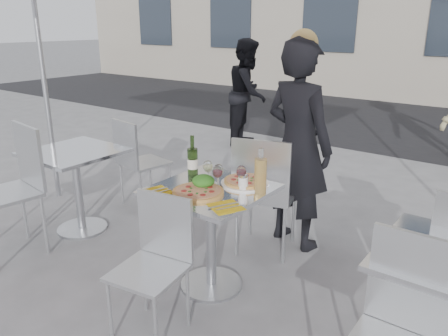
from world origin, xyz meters
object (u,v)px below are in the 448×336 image
Objects in this scene: chair_near at (156,253)px; salad_plate at (203,182)px; side_chair_rnear at (407,330)px; sugar_shaker at (243,182)px; wine_bottle at (193,160)px; wineglass_white_b at (218,171)px; side_table_left at (76,174)px; carafe at (260,174)px; napkin_left at (156,192)px; wineglass_red_a at (218,173)px; pizza_near at (198,192)px; chair_far at (264,187)px; pizza_far at (245,182)px; side_chair_lfar at (136,157)px; pedestrian_a at (248,93)px; wineglass_white_a at (208,167)px; side_chair_lnear at (16,180)px; wineglass_red_b at (241,172)px; main_table at (211,217)px; woman_diner at (298,146)px.

salad_plate is at bearing 86.30° from chair_near.
side_chair_rnear is 8.93× the size of sugar_shaker.
wine_bottle is 0.29m from wineglass_white_b.
side_table_left is 0.89× the size of chair_near.
napkin_left is (-0.53, -0.42, -0.11)m from carafe.
wineglass_red_a is 0.71× the size of napkin_left.
pizza_near is at bearing -68.66° from salad_plate.
pizza_far is at bearing 86.12° from chair_far.
pizza_far is at bearing 173.35° from side_chair_lfar.
sugar_shaker is (0.45, -0.02, -0.06)m from wine_bottle.
side_chair_rnear is 0.60× the size of pedestrian_a.
wineglass_white_a reaches higher than chair_near.
pizza_near is at bearing 48.50° from napkin_left.
wineglass_white_b is 0.71× the size of napkin_left.
side_table_left is at bearing 90.01° from side_chair_lnear.
side_chair_lnear is 1.61m from salad_plate.
side_chair_lnear is 1.08× the size of side_chair_rnear.
pizza_near is at bearing -124.86° from wineglass_red_b.
wine_bottle is at bearing 166.12° from wineglass_white_a.
pizza_near is 0.23m from wineglass_white_a.
main_table is 3.39× the size of napkin_left.
salad_plate is 1.40× the size of wineglass_white_b.
wineglass_white_a is 1.00× the size of wineglass_red_a.
salad_plate is at bearing -159.92° from main_table.
main_table is at bearing 81.06° from chair_near.
chair_near is 0.68m from wineglass_white_b.
chair_far is 6.25× the size of wineglass_red_b.
wineglass_white_b and wineglass_red_b have the same top height.
side_chair_rnear is (2.89, -0.43, 0.03)m from side_table_left.
chair_near is 0.58m from salad_plate.
chair_near is 0.93× the size of side_chair_lfar.
pizza_far is at bearing 7.07° from side_table_left.
wineglass_white_a reaches higher than sugar_shaker.
side_chair_lfar is 0.53× the size of woman_diner.
side_chair_rnear is (1.39, -0.43, 0.03)m from main_table.
napkin_left is (-0.24, -0.27, 0.21)m from main_table.
side_chair_lfar reaches higher than sugar_shaker.
woman_diner is 0.82m from carafe.
sugar_shaker is at bearing 63.61° from chair_near.
carafe reaches higher than side_chair_lfar.
chair_far is 3.43m from pedestrian_a.
wineglass_white_a reaches higher than pizza_near.
side_chair_lfar is 1.65m from wineglass_white_b.
woman_diner is (1.62, 0.28, 0.31)m from side_chair_lfar.
side_chair_lfar is at bearing -19.45° from chair_far.
sugar_shaker is (0.20, 0.22, 0.04)m from pizza_near.
salad_plate is 0.27m from sugar_shaker.
sugar_shaker reaches higher than chair_near.
pedestrian_a is at bearing 107.70° from chair_near.
side_chair_rnear is (2.87, -1.10, 0.03)m from side_chair_lfar.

